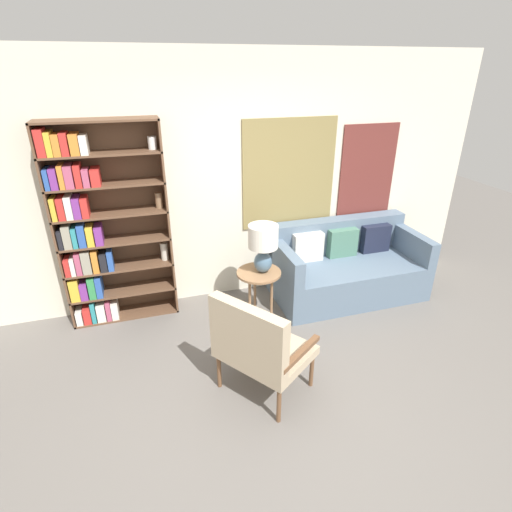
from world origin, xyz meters
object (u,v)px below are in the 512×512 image
(bookshelf, at_px, (97,229))
(side_table, at_px, (259,278))
(table_lamp, at_px, (263,243))
(armchair, at_px, (257,344))
(couch, at_px, (345,268))

(bookshelf, relative_size, side_table, 3.59)
(table_lamp, bearing_deg, side_table, 170.54)
(side_table, bearing_deg, table_lamp, -9.46)
(armchair, bearing_deg, side_table, 71.66)
(armchair, distance_m, side_table, 1.11)
(armchair, relative_size, side_table, 1.59)
(side_table, xyz_separation_m, table_lamp, (0.04, -0.01, 0.40))
(bookshelf, xyz_separation_m, side_table, (1.53, -0.53, -0.53))
(armchair, relative_size, couch, 0.53)
(armchair, height_order, table_lamp, table_lamp)
(armchair, height_order, couch, armchair)
(bookshelf, bearing_deg, couch, -5.78)
(couch, distance_m, side_table, 1.21)
(bookshelf, bearing_deg, side_table, -18.96)
(couch, bearing_deg, bookshelf, 174.22)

